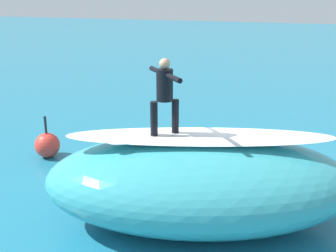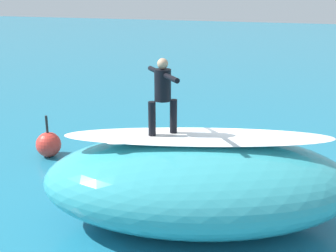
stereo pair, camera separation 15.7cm
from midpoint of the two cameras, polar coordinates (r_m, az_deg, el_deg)
The scene contains 9 objects.
ground_plane at distance 10.54m, azimuth 7.56°, elevation -7.84°, with size 120.00×120.00×0.00m, color teal.
wave_crest at distance 8.47m, azimuth 4.51°, elevation -7.53°, with size 6.11×3.18×1.82m, color teal.
wave_foam_lip at distance 8.11m, azimuth 4.66°, elevation -1.45°, with size 5.20×1.11×0.08m, color white.
surfboard_riding at distance 8.11m, azimuth -0.14°, elevation -1.36°, with size 2.21×0.47×0.09m, color silver.
surfer_riding at distance 7.87m, azimuth -0.14°, elevation 4.77°, with size 1.01×1.06×1.45m.
surfboard_paddling at distance 13.10m, azimuth 0.77°, elevation -2.35°, with size 2.42×0.53×0.06m, color yellow.
surfer_paddling at distance 13.16m, azimuth 0.58°, elevation -1.54°, with size 1.21×1.32×0.29m.
buoy_marker at distance 12.51m, azimuth -15.47°, elevation -2.40°, with size 0.71×0.71×1.21m.
foam_patch_near at distance 10.31m, azimuth 21.17°, elevation -9.03°, with size 0.70×0.48×0.17m, color white.
Camera 2 is at (-2.20, 9.27, 4.49)m, focal length 45.18 mm.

